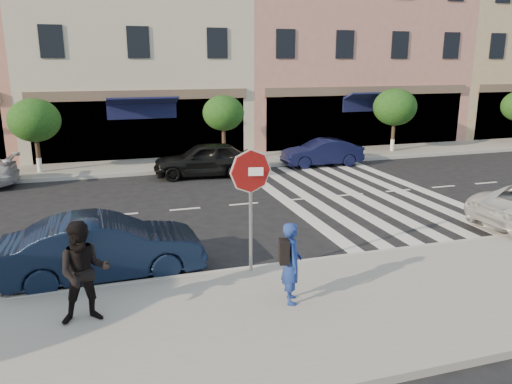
% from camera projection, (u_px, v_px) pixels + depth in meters
% --- Properties ---
extents(ground, '(120.00, 120.00, 0.00)m').
position_uv_depth(ground, '(212.00, 253.00, 12.58)').
color(ground, black).
rests_on(ground, ground).
extents(sidewalk_near, '(60.00, 4.50, 0.15)m').
position_uv_depth(sidewalk_near, '(256.00, 322.00, 9.10)').
color(sidewalk_near, gray).
rests_on(sidewalk_near, ground).
extents(sidewalk_far, '(60.00, 3.00, 0.15)m').
position_uv_depth(sidewalk_far, '(159.00, 165.00, 22.71)').
color(sidewalk_far, gray).
rests_on(sidewalk_far, ground).
extents(building_centre, '(11.00, 9.00, 11.00)m').
position_uv_depth(building_centre, '(131.00, 45.00, 26.71)').
color(building_centre, beige).
rests_on(building_centre, ground).
extents(building_east_mid, '(13.00, 9.00, 13.00)m').
position_uv_depth(building_east_mid, '(335.00, 30.00, 29.94)').
color(building_east_mid, tan).
rests_on(building_east_mid, ground).
extents(building_east_far, '(12.00, 9.00, 12.00)m').
position_uv_depth(building_east_far, '(503.00, 41.00, 33.69)').
color(building_east_far, tan).
rests_on(building_east_far, ground).
extents(street_tree_wb, '(2.10, 2.10, 3.06)m').
position_uv_depth(street_tree_wb, '(34.00, 121.00, 20.51)').
color(street_tree_wb, '#473323').
rests_on(street_tree_wb, sidewalk_far).
extents(street_tree_c, '(1.90, 1.90, 3.04)m').
position_uv_depth(street_tree_c, '(223.00, 113.00, 22.81)').
color(street_tree_c, '#473323').
rests_on(street_tree_c, sidewalk_far).
extents(street_tree_ea, '(2.20, 2.20, 3.19)m').
position_uv_depth(street_tree_ea, '(395.00, 107.00, 25.41)').
color(street_tree_ea, '#473323').
rests_on(street_tree_ea, sidewalk_far).
extents(stop_sign, '(0.95, 0.26, 2.76)m').
position_uv_depth(stop_sign, '(251.00, 184.00, 10.65)').
color(stop_sign, gray).
rests_on(stop_sign, sidewalk_near).
extents(photographer, '(0.52, 0.66, 1.61)m').
position_uv_depth(photographer, '(292.00, 263.00, 9.52)').
color(photographer, navy).
rests_on(photographer, sidewalk_near).
extents(walker, '(0.92, 0.72, 1.87)m').
position_uv_depth(walker, '(84.00, 272.00, 8.76)').
color(walker, black).
rests_on(walker, sidewalk_near).
extents(car_near_mid, '(4.34, 1.66, 1.41)m').
position_uv_depth(car_near_mid, '(105.00, 247.00, 10.99)').
color(car_near_mid, black).
rests_on(car_near_mid, ground).
extents(car_far_mid, '(4.38, 2.16, 1.44)m').
position_uv_depth(car_far_mid, '(205.00, 159.00, 20.72)').
color(car_far_mid, black).
rests_on(car_far_mid, ground).
extents(car_far_right, '(3.73, 1.40, 1.22)m').
position_uv_depth(car_far_right, '(322.00, 152.00, 22.91)').
color(car_far_right, black).
rests_on(car_far_right, ground).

